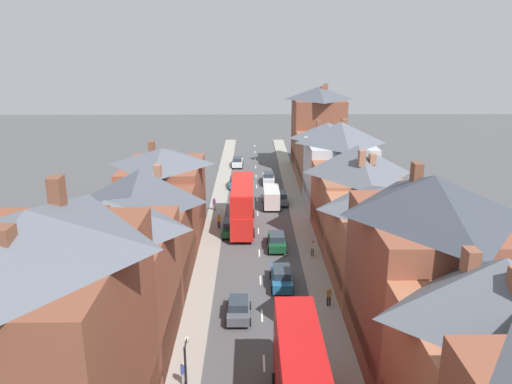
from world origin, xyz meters
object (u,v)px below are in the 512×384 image
pedestrian_near_right (184,372)px  car_parked_left_b (277,241)px  pedestrian_mid_right (313,248)px  car_near_blue (268,178)px  pedestrian_mid_left (329,296)px  pedestrian_far_left (219,221)px  car_mid_black (281,197)px  delivery_van (271,197)px  car_far_grey (237,162)px  pedestrian_far_right (214,203)px  double_decker_bus_lead (242,204)px  car_parked_left_a (235,182)px  car_parked_right_a (281,277)px  car_near_silver (239,308)px  street_lamp (187,383)px  car_mid_white (230,226)px

pedestrian_near_right → car_parked_left_b: bearing=72.5°
car_parked_left_b → pedestrian_mid_right: 4.15m
car_near_blue → pedestrian_mid_left: pedestrian_mid_left is taller
pedestrian_mid_left → pedestrian_far_left: bearing=119.3°
car_mid_black → delivery_van: delivery_van is taller
car_far_grey → pedestrian_far_right: 23.53m
double_decker_bus_lead → car_parked_left_a: bearing=94.5°
car_near_blue → car_parked_right_a: car_parked_right_a is taller
pedestrian_far_right → pedestrian_far_left: bearing=-81.2°
car_near_silver → car_parked_left_a: (-1.30, 35.82, 0.01)m
car_far_grey → delivery_van: bearing=-77.2°
delivery_van → pedestrian_mid_right: bearing=-77.8°
car_mid_black → car_parked_left_b: 14.92m
pedestrian_far_right → street_lamp: street_lamp is taller
pedestrian_mid_left → car_near_silver: bearing=-168.5°
double_decker_bus_lead → delivery_van: 8.42m
car_parked_right_a → car_parked_left_b: car_parked_right_a is taller
car_far_grey → pedestrian_near_right: bearing=-91.9°
car_parked_left_b → car_far_grey: car_parked_left_b is taller
pedestrian_near_right → car_parked_right_a: bearing=62.8°
pedestrian_near_right → pedestrian_mid_right: 21.71m
car_mid_white → delivery_van: delivery_van is taller
car_mid_white → pedestrian_far_left: 1.92m
car_mid_white → car_near_silver: bearing=-85.8°
double_decker_bus_lead → car_mid_white: 3.05m
car_parked_left_b → pedestrian_mid_left: pedestrian_mid_left is taller
car_parked_left_a → pedestrian_far_left: size_ratio=2.42×
car_parked_left_b → pedestrian_mid_left: size_ratio=2.69×
car_parked_left_b → pedestrian_far_left: (-6.26, 5.48, 0.20)m
car_parked_left_b → pedestrian_mid_right: pedestrian_mid_right is taller
pedestrian_far_left → pedestrian_far_right: bearing=98.8°
pedestrian_mid_left → pedestrian_far_right: size_ratio=1.00×
car_parked_right_a → street_lamp: 18.26m
pedestrian_near_right → double_decker_bus_lead: bearing=83.4°
delivery_van → pedestrian_mid_right: 16.24m
car_parked_right_a → pedestrian_mid_left: 5.16m
car_near_blue → pedestrian_mid_right: 27.14m
car_near_blue → car_parked_left_a: car_near_blue is taller
delivery_van → pedestrian_mid_left: (3.56, -25.54, -0.30)m
pedestrian_far_left → pedestrian_near_right: bearing=-91.1°
car_parked_left_a → street_lamp: size_ratio=0.71×
car_parked_left_a → pedestrian_mid_right: size_ratio=2.42×
delivery_van → pedestrian_mid_left: 25.79m
car_parked_right_a → pedestrian_near_right: 14.86m
pedestrian_far_left → pedestrian_mid_left: bearing=-60.7°
car_parked_left_b → delivery_van: bearing=90.0°
car_mid_black → car_near_blue: bearing=97.6°
pedestrian_mid_left → pedestrian_mid_right: bearing=90.8°
car_parked_left_a → car_parked_right_a: size_ratio=0.85×
pedestrian_near_right → pedestrian_mid_left: bearing=42.5°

